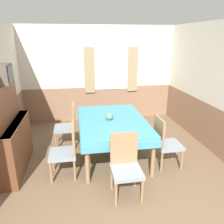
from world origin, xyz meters
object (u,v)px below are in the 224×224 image
(dining_table, at_px, (112,124))
(sideboard, at_px, (8,136))
(chair_left_near, at_px, (67,149))
(chair_left_far, at_px, (68,124))
(vase, at_px, (109,116))
(tv, at_px, (1,74))
(chair_right_near, at_px, (165,141))
(chair_head_near, at_px, (126,164))

(dining_table, bearing_deg, sideboard, -173.22)
(chair_left_near, distance_m, chair_left_far, 1.12)
(sideboard, distance_m, vase, 1.82)
(chair_left_far, relative_size, tv, 2.56)
(dining_table, relative_size, vase, 13.08)
(chair_right_near, bearing_deg, chair_left_near, -90.00)
(chair_left_near, distance_m, sideboard, 1.06)
(chair_left_near, bearing_deg, chair_head_near, -125.02)
(dining_table, xyz_separation_m, vase, (-0.06, -0.02, 0.17))
(dining_table, height_order, vase, vase)
(chair_right_near, distance_m, sideboard, 2.76)
(chair_left_far, relative_size, vase, 6.59)
(chair_left_near, height_order, chair_right_near, same)
(dining_table, xyz_separation_m, chair_right_near, (0.87, -0.56, -0.17))
(dining_table, xyz_separation_m, chair_left_near, (-0.87, -0.56, -0.17))
(dining_table, xyz_separation_m, chair_left_far, (-0.87, 0.56, -0.17))
(chair_left_far, bearing_deg, sideboard, 128.34)
(tv, bearing_deg, chair_right_near, -9.57)
(sideboard, xyz_separation_m, tv, (0.02, 0.12, 1.06))
(chair_left_near, height_order, tv, tv)
(chair_right_near, bearing_deg, tv, -99.57)
(dining_table, distance_m, chair_left_near, 1.05)
(chair_left_near, bearing_deg, dining_table, -57.23)
(dining_table, xyz_separation_m, tv, (-1.85, -0.10, 1.04))
(vase, bearing_deg, sideboard, -173.61)
(dining_table, relative_size, chair_left_far, 1.99)
(chair_left_far, distance_m, vase, 1.06)
(chair_left_far, bearing_deg, chair_head_near, -153.30)
(chair_head_near, bearing_deg, chair_right_near, -144.98)
(chair_left_far, bearing_deg, chair_right_near, -122.77)
(chair_right_near, distance_m, chair_left_far, 2.08)
(vase, bearing_deg, chair_right_near, -30.14)
(chair_left_near, relative_size, chair_right_near, 1.00)
(chair_left_near, distance_m, tv, 1.62)
(chair_right_near, relative_size, chair_left_far, 1.00)
(chair_left_near, xyz_separation_m, chair_left_far, (0.00, 1.12, 0.00))
(sideboard, height_order, vase, sideboard)
(sideboard, bearing_deg, dining_table, 6.78)
(chair_right_near, bearing_deg, chair_left_far, -122.77)
(dining_table, height_order, chair_right_near, chair_right_near)
(chair_left_near, height_order, sideboard, sideboard)
(chair_head_near, xyz_separation_m, chair_left_far, (-0.87, 1.73, 0.00))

